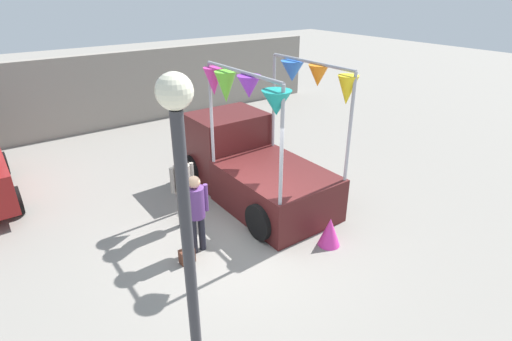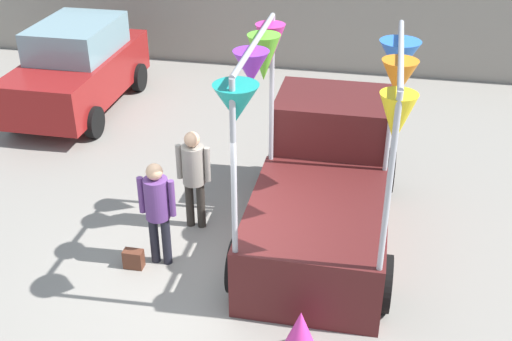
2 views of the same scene
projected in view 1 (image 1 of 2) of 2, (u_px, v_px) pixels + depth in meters
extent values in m
plane|color=gray|center=(237.00, 239.00, 8.14)|extent=(60.00, 60.00, 0.00)
cube|color=#4C1919|center=(275.00, 190.00, 9.00)|extent=(1.90, 2.60, 1.00)
cube|color=#4C1919|center=(228.00, 147.00, 10.30)|extent=(1.80, 1.40, 1.80)
cube|color=#8CB2C6|center=(227.00, 131.00, 10.11)|extent=(1.76, 1.37, 0.60)
cylinder|color=black|center=(190.00, 170.00, 10.28)|extent=(0.22, 0.76, 0.76)
cylinder|color=black|center=(250.00, 153.00, 11.28)|extent=(0.22, 0.76, 0.76)
cylinder|color=black|center=(260.00, 222.00, 8.04)|extent=(0.22, 0.76, 0.76)
cylinder|color=black|center=(327.00, 195.00, 9.04)|extent=(0.22, 0.76, 0.76)
cylinder|color=#A5A5AD|center=(211.00, 115.00, 8.75)|extent=(0.07, 0.07, 2.25)
cylinder|color=#A5A5AD|center=(274.00, 102.00, 9.67)|extent=(0.07, 0.07, 2.25)
cylinder|color=#A5A5AD|center=(282.00, 148.00, 6.96)|extent=(0.07, 0.07, 2.25)
cylinder|color=#A5A5AD|center=(350.00, 129.00, 7.88)|extent=(0.07, 0.07, 2.25)
cylinder|color=#A5A5AD|center=(242.00, 72.00, 7.38)|extent=(0.07, 2.44, 0.07)
cylinder|color=#A5A5AD|center=(311.00, 62.00, 8.30)|extent=(0.07, 2.44, 0.07)
cone|color=teal|center=(277.00, 103.00, 6.75)|extent=(0.71, 0.71, 0.43)
cone|color=yellow|center=(347.00, 90.00, 7.69)|extent=(0.41, 0.41, 0.57)
cone|color=purple|center=(249.00, 87.00, 7.30)|extent=(0.62, 0.62, 0.41)
cone|color=orange|center=(318.00, 76.00, 8.23)|extent=(0.52, 0.52, 0.44)
cone|color=#66CC33|center=(226.00, 87.00, 7.97)|extent=(0.58, 0.58, 0.62)
cone|color=blue|center=(292.00, 71.00, 8.84)|extent=(0.68, 0.68, 0.45)
cone|color=#D83399|center=(214.00, 82.00, 8.30)|extent=(0.54, 0.54, 0.58)
cylinder|color=black|center=(4.00, 164.00, 10.78)|extent=(0.18, 0.64, 0.64)
cylinder|color=black|center=(17.00, 200.00, 8.94)|extent=(0.18, 0.64, 0.64)
cylinder|color=black|center=(194.00, 235.00, 7.59)|extent=(0.13, 0.13, 0.77)
cylinder|color=black|center=(202.00, 232.00, 7.69)|extent=(0.13, 0.13, 0.77)
cylinder|color=#593372|center=(195.00, 202.00, 7.35)|extent=(0.34, 0.34, 0.61)
sphere|color=tan|center=(194.00, 182.00, 7.17)|extent=(0.23, 0.23, 0.23)
cylinder|color=#593372|center=(185.00, 204.00, 7.22)|extent=(0.09, 0.09, 0.55)
cylinder|color=#593372|center=(206.00, 198.00, 7.45)|extent=(0.09, 0.09, 0.55)
cylinder|color=#2D2823|center=(181.00, 210.00, 8.44)|extent=(0.13, 0.13, 0.78)
cylinder|color=#2D2823|center=(189.00, 207.00, 8.54)|extent=(0.13, 0.13, 0.78)
cylinder|color=gray|center=(182.00, 179.00, 8.19)|extent=(0.34, 0.34, 0.62)
sphere|color=tan|center=(181.00, 160.00, 8.01)|extent=(0.23, 0.23, 0.23)
cylinder|color=gray|center=(172.00, 181.00, 8.07)|extent=(0.09, 0.09, 0.55)
cylinder|color=gray|center=(192.00, 175.00, 8.30)|extent=(0.09, 0.09, 0.55)
cube|color=#592D1E|center=(187.00, 256.00, 7.41)|extent=(0.28, 0.16, 0.28)
cylinder|color=#333338|center=(192.00, 287.00, 4.12)|extent=(0.12, 0.12, 3.77)
sphere|color=#F2EDCC|center=(174.00, 91.00, 3.25)|extent=(0.32, 0.32, 0.32)
cube|color=gray|center=(101.00, 92.00, 13.88)|extent=(18.00, 0.36, 2.60)
cone|color=#D83399|center=(330.00, 232.00, 7.85)|extent=(0.53, 0.53, 0.60)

